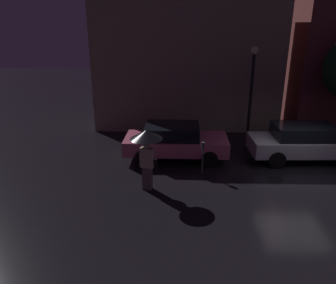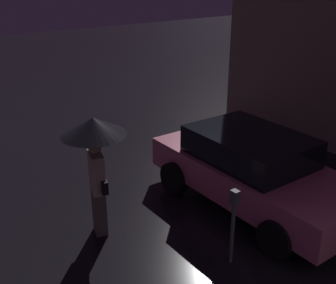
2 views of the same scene
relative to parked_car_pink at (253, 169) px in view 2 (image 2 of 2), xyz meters
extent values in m
cube|color=#DB6684|center=(0.05, 0.00, -0.13)|extent=(4.26, 1.92, 0.60)
cube|color=black|center=(-0.12, 0.00, 0.42)|extent=(2.23, 1.65, 0.52)
cylinder|color=black|center=(1.35, -0.90, -0.43)|extent=(0.66, 0.22, 0.66)
cylinder|color=black|center=(-1.26, 0.90, -0.43)|extent=(0.66, 0.22, 0.66)
cylinder|color=black|center=(-1.26, -0.90, -0.43)|extent=(0.66, 0.22, 0.66)
cube|color=#66564C|center=(-0.93, -2.79, -0.35)|extent=(0.35, 0.29, 0.82)
cube|color=#D1B293|center=(-0.93, -2.79, 0.40)|extent=(0.48, 0.33, 0.68)
sphere|color=tan|center=(-0.93, -2.79, 0.85)|extent=(0.22, 0.22, 0.22)
cylinder|color=black|center=(-0.93, -2.79, 0.66)|extent=(0.02, 0.02, 0.80)
cone|color=black|center=(-0.93, -2.79, 1.21)|extent=(1.06, 1.06, 0.29)
cube|color=black|center=(-0.68, -2.79, 0.23)|extent=(0.18, 0.14, 0.22)
cylinder|color=#4C5154|center=(1.02, -1.56, -0.23)|extent=(0.06, 0.06, 1.05)
cube|color=#4C5154|center=(1.02, -1.56, 0.40)|extent=(0.12, 0.10, 0.22)
camera|label=1|loc=(0.00, -12.74, 4.58)|focal=35.00mm
camera|label=2|loc=(4.71, -5.60, 3.51)|focal=45.00mm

